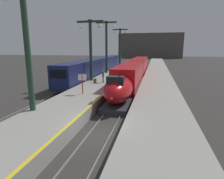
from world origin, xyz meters
name	(u,v)px	position (x,y,z in m)	size (l,w,h in m)	color
ground_plane	(99,137)	(0.00, 0.00, 0.00)	(260.00, 260.00, 0.00)	#33302D
platform_left	(115,76)	(-4.05, 24.75, 0.53)	(4.80, 110.00, 1.05)	gray
platform_right	(158,77)	(4.05, 24.75, 0.53)	(4.80, 110.00, 1.05)	gray
platform_left_safety_stripe	(127,74)	(-1.77, 24.75, 1.05)	(0.20, 107.80, 0.01)	yellow
rail_main_left	(133,77)	(-0.75, 27.50, 0.06)	(0.08, 110.00, 0.12)	slate
rail_main_right	(141,77)	(0.75, 27.50, 0.06)	(0.08, 110.00, 0.12)	slate
rail_secondary_left	(96,76)	(-8.85, 27.50, 0.06)	(0.08, 110.00, 0.12)	slate
rail_secondary_right	(102,76)	(-7.35, 27.50, 0.06)	(0.08, 110.00, 0.12)	slate
highspeed_train_main	(135,71)	(0.00, 22.28, 1.93)	(2.92, 37.73, 3.60)	#B20F14
regional_train_adjacent	(100,66)	(-8.10, 27.98, 2.13)	(2.85, 36.60, 3.80)	#141E4C
station_column_near	(26,38)	(-5.90, 1.35, 6.68)	(4.00, 0.68, 9.37)	#1E3828
station_column_mid	(91,45)	(-5.90, 15.96, 6.38)	(4.00, 0.68, 8.82)	#1E3828
station_column_far	(106,43)	(-5.90, 25.37, 6.91)	(4.00, 0.68, 9.81)	#1E3828
station_column_distant	(120,44)	(-5.90, 39.89, 6.88)	(4.00, 0.68, 9.76)	#1E3828
passenger_near_edge	(103,76)	(-3.64, 14.51, 2.04)	(0.27, 0.57, 1.69)	#23232D
passenger_mid_platform	(117,72)	(-2.53, 19.31, 2.04)	(0.39, 0.49, 1.69)	#23232D
rolling_suitcase	(95,81)	(-4.73, 14.12, 1.35)	(0.40, 0.22, 0.98)	brown
departure_info_board	(82,80)	(-4.00, 7.41, 2.56)	(0.90, 0.10, 2.12)	maroon
terminus_back_wall	(150,46)	(0.00, 102.00, 7.00)	(36.00, 2.00, 14.00)	#4C4742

